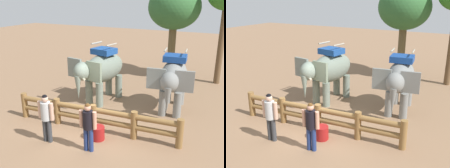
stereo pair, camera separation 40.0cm
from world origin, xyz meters
The scene contains 8 objects.
ground_plane centered at (0.00, 0.00, 0.00)m, with size 60.00×60.00×0.00m, color #856448.
log_fence centered at (0.00, 0.03, 0.60)m, with size 6.62×0.74×1.05m.
elephant_near_left centered at (-1.15, 2.75, 1.58)m, with size 1.93×3.33×2.81m.
elephant_center centered at (2.16, 3.10, 1.54)m, with size 1.82×3.23×2.74m.
tourist_woman_in_black centered at (-1.03, -1.39, 1.02)m, with size 0.62×0.35×1.76m.
tourist_man_in_blue centered at (0.57, -1.25, 0.98)m, with size 0.60×0.37×1.69m.
tree_back_center centered at (0.67, 8.35, 4.15)m, with size 3.06×3.06×5.52m.
feed_bucket centered at (0.47, -0.48, 0.25)m, with size 0.50×0.50×0.49m.
Camera 2 is at (5.11, -7.64, 4.95)m, focal length 43.02 mm.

